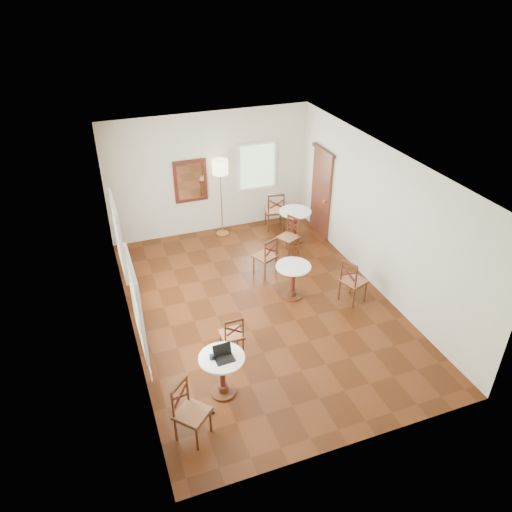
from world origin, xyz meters
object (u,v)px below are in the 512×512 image
Objects in this scene: chair_near_a at (232,335)px; mouse at (221,356)px; cafe_table_near at (222,371)px; cafe_table_back at (295,223)px; navy_mug at (212,357)px; chair_back_a at (275,210)px; laptop at (224,355)px; chair_back_b at (289,237)px; power_adapter at (211,412)px; chair_near_b at (190,412)px; water_glass at (216,353)px; floor_lamp at (220,172)px; chair_mid_b at (353,281)px; chair_mid_a at (266,256)px; cafe_table_mid at (293,278)px.

chair_near_a is 9.74× the size of mouse.
cafe_table_back is (3.08, 4.14, 0.03)m from cafe_table_near.
navy_mug is (-3.23, -4.13, 0.29)m from cafe_table_back.
chair_back_a reaches higher than laptop.
power_adapter is (-3.01, -3.96, -0.43)m from chair_back_b.
chair_near_b is at bearing 52.38° from chair_near_a.
chair_back_a is at bearing 58.74° from water_glass.
chair_mid_b is at bearing -66.04° from floor_lamp.
chair_near_a is at bearing 82.96° from chair_mid_b.
chair_mid_b is at bearing -15.48° from chair_back_b.
chair_mid_b is 3.52m from water_glass.
mouse is (-1.89, -2.98, 0.32)m from chair_mid_a.
chair_mid_a is (2.55, 3.62, -0.02)m from chair_near_b.
navy_mug is (-2.86, -3.62, 0.35)m from chair_back_b.
chair_back_b is at bearing 8.91° from chair_near_b.
chair_near_b reaches higher than power_adapter.
chair_near_a is at bearing 58.18° from power_adapter.
chair_mid_b is at bearing -88.69° from cafe_table_back.
floor_lamp is 5.34m from water_glass.
chair_mid_a is (1.89, 2.99, -0.02)m from cafe_table_near.
cafe_table_mid is 1.19m from chair_mid_b.
laptop is at bearing -9.32° from navy_mug.
power_adapter is at bearing -135.92° from mouse.
cafe_table_back is 0.42× the size of floor_lamp.
chair_back_a is 3.41× the size of laptop.
chair_mid_a is 3.55m from mouse.
floor_lamp is (-1.17, 1.45, 1.20)m from chair_back_b.
cafe_table_back is 0.89× the size of chair_mid_a.
cafe_table_mid is 3.33m from floor_lamp.
cafe_table_mid is at bearing 44.49° from power_adapter.
cafe_table_mid is at bearing 43.93° from cafe_table_near.
water_glass is (-0.09, 0.08, -0.00)m from laptop.
power_adapter is (-0.15, -0.34, -0.78)m from navy_mug.
chair_mid_a is (-0.20, 0.98, -0.01)m from cafe_table_mid.
chair_near_a is (-2.66, -3.31, -0.09)m from cafe_table_back.
cafe_table_mid is 0.82× the size of chair_mid_a.
power_adapter is (0.36, 0.29, -0.46)m from chair_near_b.
navy_mug is 1.11× the size of power_adapter.
power_adapter is at bearing 70.15° from chair_back_a.
cafe_table_back is at bearing 47.65° from mouse.
navy_mug is (-0.15, 0.01, 0.33)m from cafe_table_near.
cafe_table_back is 7.84× the size of navy_mug.
laptop is 3.52× the size of mouse.
cafe_table_back is at bearing -129.81° from chair_near_a.
chair_back_a is (0.78, 2.89, 0.05)m from cafe_table_mid.
water_glass is at bearing -137.83° from cafe_table_mid.
chair_near_a reaches higher than cafe_table_back.
chair_back_b is 9.04× the size of water_glass.
chair_mid_b is at bearing 19.24° from mouse.
chair_near_b is at bearing 68.80° from chair_back_a.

